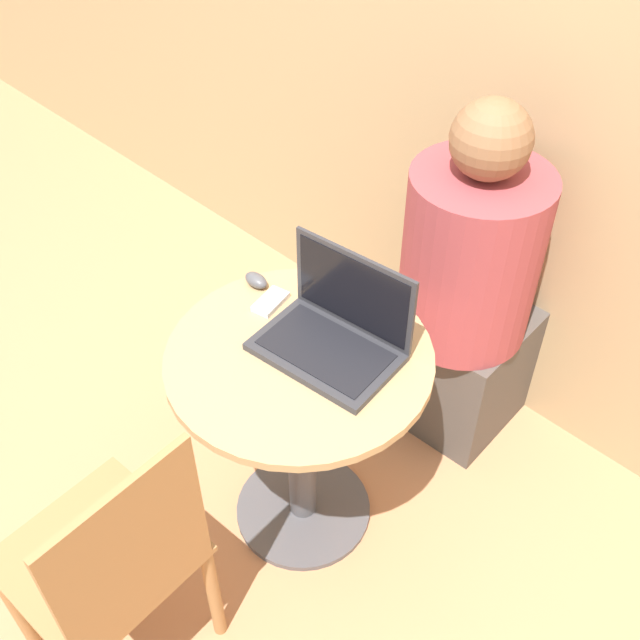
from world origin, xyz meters
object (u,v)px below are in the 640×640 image
cell_phone (271,302)px  person_seated (473,302)px  laptop (335,331)px  chair_empty (114,569)px

cell_phone → person_seated: person_seated is taller
laptop → chair_empty: (-0.04, -0.70, -0.31)m
chair_empty → person_seated: person_seated is taller
laptop → chair_empty: laptop is taller
laptop → person_seated: person_seated is taller
cell_phone → laptop: bearing=0.8°
laptop → cell_phone: bearing=-179.2°
chair_empty → person_seated: size_ratio=0.73×
chair_empty → person_seated: (0.07, 1.30, 0.04)m
chair_empty → person_seated: 1.30m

